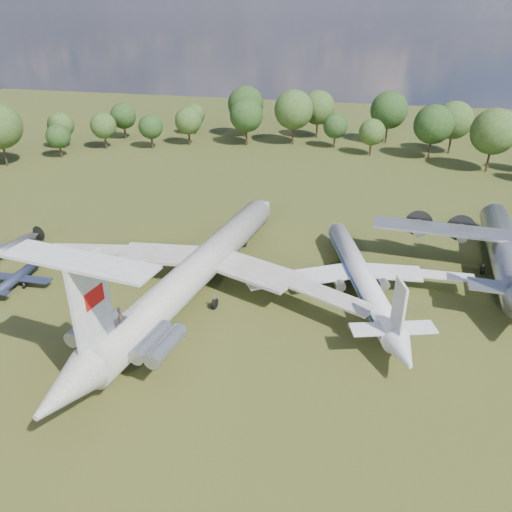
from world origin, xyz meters
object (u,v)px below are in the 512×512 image
(small_prop_northwest, at_px, (7,251))
(person_on_il62, at_px, (120,315))
(an12_transport, at_px, (505,256))
(tu104_jet, at_px, (361,280))
(il62_airliner, at_px, (198,275))
(small_prop_west, at_px, (16,280))

(small_prop_northwest, relative_size, person_on_il62, 7.78)
(person_on_il62, bearing_deg, an12_transport, -121.51)
(tu104_jet, distance_m, person_on_il62, 31.53)
(il62_airliner, relative_size, tu104_jet, 1.49)
(an12_transport, relative_size, small_prop_west, 3.16)
(tu104_jet, height_order, small_prop_northwest, tu104_jet)
(small_prop_west, bearing_deg, person_on_il62, -30.37)
(tu104_jet, relative_size, small_prop_northwest, 2.78)
(il62_airliner, xyz_separation_m, small_prop_west, (-24.50, -3.99, -1.95))
(small_prop_northwest, bearing_deg, an12_transport, 19.49)
(small_prop_west, bearing_deg, small_prop_northwest, 132.24)
(tu104_jet, relative_size, person_on_il62, 21.60)
(il62_airliner, relative_size, an12_transport, 1.44)
(small_prop_west, relative_size, person_on_il62, 7.06)
(tu104_jet, height_order, an12_transport, an12_transport)
(il62_airliner, distance_m, small_prop_west, 24.89)
(il62_airliner, bearing_deg, small_prop_northwest, -178.69)
(small_prop_west, xyz_separation_m, small_prop_northwest, (-7.12, 7.31, 0.10))
(an12_transport, height_order, person_on_il62, person_on_il62)
(tu104_jet, xyz_separation_m, an12_transport, (19.14, 10.56, 0.71))
(tu104_jet, relative_size, small_prop_west, 3.06)
(il62_airliner, xyz_separation_m, tu104_jet, (20.42, 5.50, -0.92))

